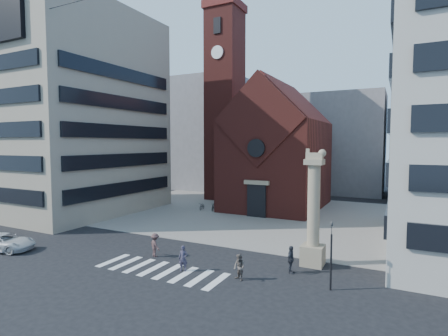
% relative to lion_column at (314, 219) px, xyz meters
% --- Properties ---
extents(ground, '(120.00, 120.00, 0.00)m').
position_rel_lion_column_xyz_m(ground, '(-10.01, -3.00, -3.46)').
color(ground, black).
rests_on(ground, ground).
extents(piazza, '(46.00, 30.00, 0.05)m').
position_rel_lion_column_xyz_m(piazza, '(-10.01, 16.00, -3.43)').
color(piazza, gray).
rests_on(piazza, ground).
extents(zebra_crossing, '(10.20, 3.20, 0.01)m').
position_rel_lion_column_xyz_m(zebra_crossing, '(-9.46, -6.00, -3.45)').
color(zebra_crossing, white).
rests_on(zebra_crossing, ground).
extents(church, '(12.00, 16.65, 18.00)m').
position_rel_lion_column_xyz_m(church, '(-10.01, 22.04, 4.53)').
color(church, maroon).
rests_on(church, ground).
extents(campanile, '(5.50, 5.50, 31.20)m').
position_rel_lion_column_xyz_m(campanile, '(-20.01, 25.00, 12.28)').
color(campanile, maroon).
rests_on(campanile, ground).
extents(building_left, '(18.00, 20.00, 26.00)m').
position_rel_lion_column_xyz_m(building_left, '(-34.01, 7.00, 9.54)').
color(building_left, gray).
rests_on(building_left, ground).
extents(bg_block_left, '(16.00, 14.00, 22.00)m').
position_rel_lion_column_xyz_m(bg_block_left, '(-30.01, 37.00, 7.54)').
color(bg_block_left, gray).
rests_on(bg_block_left, ground).
extents(bg_block_mid, '(14.00, 12.00, 18.00)m').
position_rel_lion_column_xyz_m(bg_block_mid, '(-4.01, 42.00, 5.54)').
color(bg_block_mid, gray).
rests_on(bg_block_mid, ground).
extents(bg_block_right, '(16.00, 14.00, 24.00)m').
position_rel_lion_column_xyz_m(bg_block_right, '(11.99, 39.00, 8.54)').
color(bg_block_right, gray).
rests_on(bg_block_right, ground).
extents(lion_column, '(1.63, 1.60, 8.68)m').
position_rel_lion_column_xyz_m(lion_column, '(0.00, 0.00, 0.00)').
color(lion_column, gray).
rests_on(lion_column, ground).
extents(traffic_light, '(0.13, 0.16, 4.30)m').
position_rel_lion_column_xyz_m(traffic_light, '(1.99, -4.00, -1.17)').
color(traffic_light, black).
rests_on(traffic_light, ground).
extents(white_car, '(5.65, 3.86, 1.44)m').
position_rel_lion_column_xyz_m(white_car, '(-24.12, -8.33, -2.74)').
color(white_car, silver).
rests_on(white_car, ground).
extents(pedestrian_0, '(0.76, 0.59, 1.83)m').
position_rel_lion_column_xyz_m(pedestrian_0, '(-7.91, -5.43, -2.54)').
color(pedestrian_0, '#332E41').
rests_on(pedestrian_0, ground).
extents(pedestrian_1, '(1.06, 0.99, 1.74)m').
position_rel_lion_column_xyz_m(pedestrian_1, '(-3.68, -5.15, -2.59)').
color(pedestrian_1, '#5C514A').
rests_on(pedestrian_1, ground).
extents(pedestrian_2, '(0.48, 1.13, 1.93)m').
position_rel_lion_column_xyz_m(pedestrian_2, '(-1.01, -2.34, -2.49)').
color(pedestrian_2, '#2B2D34').
rests_on(pedestrian_2, ground).
extents(pedestrian_3, '(1.40, 1.16, 1.88)m').
position_rel_lion_column_xyz_m(pedestrian_3, '(-11.70, -3.77, -2.52)').
color(pedestrian_3, '#4C3332').
rests_on(pedestrian_3, ground).
extents(scooter_0, '(1.02, 1.89, 0.94)m').
position_rel_lion_column_xyz_m(scooter_0, '(-18.40, 14.93, -2.94)').
color(scooter_0, black).
rests_on(scooter_0, piazza).
extents(scooter_1, '(0.88, 1.80, 1.04)m').
position_rel_lion_column_xyz_m(scooter_1, '(-16.62, 14.93, -2.89)').
color(scooter_1, black).
rests_on(scooter_1, piazza).
extents(scooter_2, '(1.02, 1.89, 0.94)m').
position_rel_lion_column_xyz_m(scooter_2, '(-14.84, 14.93, -2.94)').
color(scooter_2, black).
rests_on(scooter_2, piazza).
extents(scooter_3, '(0.88, 1.80, 1.04)m').
position_rel_lion_column_xyz_m(scooter_3, '(-13.05, 14.93, -2.89)').
color(scooter_3, black).
rests_on(scooter_3, piazza).
extents(scooter_4, '(1.02, 1.89, 0.94)m').
position_rel_lion_column_xyz_m(scooter_4, '(-11.27, 14.93, -2.94)').
color(scooter_4, black).
rests_on(scooter_4, piazza).
extents(scooter_5, '(0.88, 1.80, 1.04)m').
position_rel_lion_column_xyz_m(scooter_5, '(-9.49, 14.93, -2.89)').
color(scooter_5, black).
rests_on(scooter_5, piazza).
extents(scooter_6, '(1.02, 1.89, 0.94)m').
position_rel_lion_column_xyz_m(scooter_6, '(-7.71, 14.93, -2.94)').
color(scooter_6, black).
rests_on(scooter_6, piazza).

